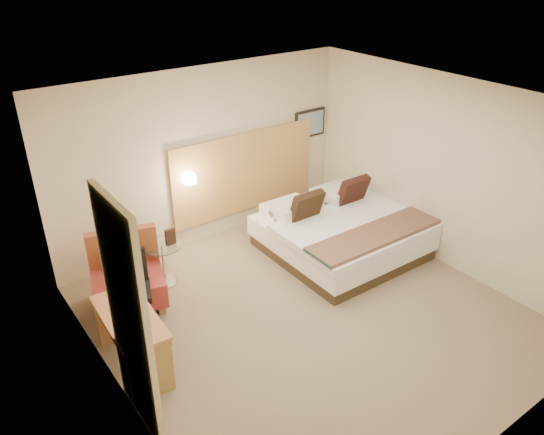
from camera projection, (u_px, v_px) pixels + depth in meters
floor at (309, 316)px, 6.74m from camera, size 4.80×5.00×0.02m
ceiling at (317, 106)px, 5.47m from camera, size 4.80×5.00×0.02m
wall_back at (204, 157)px, 7.89m from camera, size 4.80×0.02×2.70m
wall_front at (512, 339)px, 4.31m from camera, size 4.80×0.02×2.70m
wall_left at (111, 295)px, 4.84m from camera, size 0.02×5.00×2.70m
wall_right at (445, 173)px, 7.36m from camera, size 0.02×5.00×2.70m
headboard_panel at (245, 172)px, 8.42m from camera, size 2.60×0.04×1.30m
art_frame at (310, 123)px, 8.86m from camera, size 0.62×0.03×0.47m
art_canvas at (311, 124)px, 8.84m from camera, size 0.54×0.01×0.39m
lamp_arm at (187, 177)px, 7.74m from camera, size 0.02×0.12×0.02m
lamp_shade at (189, 179)px, 7.69m from camera, size 0.15×0.15×0.15m
curtain at (129, 319)px, 4.75m from camera, size 0.06×0.90×2.42m
bottle_a at (154, 241)px, 7.01m from camera, size 0.07×0.07×0.21m
menu_folder at (170, 237)px, 7.08m from camera, size 0.14×0.06×0.23m
bed at (341, 232)px, 7.95m from camera, size 2.14×2.06×1.02m
lounge_chair at (127, 277)px, 6.83m from camera, size 1.08×1.01×0.94m
side_table at (164, 262)px, 7.23m from camera, size 0.56×0.56×0.59m
desk at (133, 326)px, 5.68m from camera, size 0.58×1.16×0.71m
desk_chair at (133, 297)px, 6.40m from camera, size 0.72×0.72×0.98m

